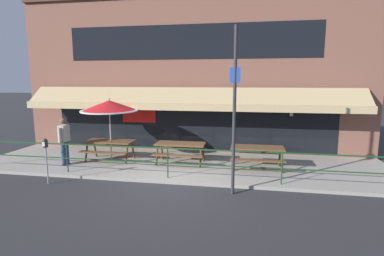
{
  "coord_description": "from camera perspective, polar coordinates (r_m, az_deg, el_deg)",
  "views": [
    {
      "loc": [
        2.34,
        -8.49,
        3.13
      ],
      "look_at": [
        0.54,
        1.6,
        1.5
      ],
      "focal_mm": 28.0,
      "sensor_mm": 36.0,
      "label": 1
    }
  ],
  "objects": [
    {
      "name": "restaurant_building",
      "position": [
        12.93,
        -0.32,
        10.01
      ],
      "size": [
        15.0,
        1.6,
        6.73
      ],
      "color": "brown",
      "rests_on": "ground"
    },
    {
      "name": "picnic_table_left",
      "position": [
        11.85,
        -15.37,
        -3.09
      ],
      "size": [
        1.8,
        1.42,
        0.76
      ],
      "color": "brown",
      "rests_on": "patio_deck"
    },
    {
      "name": "picnic_table_right",
      "position": [
        10.61,
        12.29,
        -4.38
      ],
      "size": [
        1.8,
        1.42,
        0.76
      ],
      "color": "brown",
      "rests_on": "patio_deck"
    },
    {
      "name": "parking_meter_near",
      "position": [
        10.01,
        -26.13,
        -3.32
      ],
      "size": [
        0.15,
        0.16,
        1.42
      ],
      "color": "gray",
      "rests_on": "ground"
    },
    {
      "name": "ground_plane",
      "position": [
        9.35,
        -5.08,
        -10.57
      ],
      "size": [
        120.0,
        120.0,
        0.0
      ],
      "primitive_type": "plane",
      "color": "#2D2D30"
    },
    {
      "name": "street_sign_pole",
      "position": [
        8.08,
        8.06,
        3.27
      ],
      "size": [
        0.28,
        0.09,
        4.55
      ],
      "color": "#2D2D33",
      "rests_on": "ground"
    },
    {
      "name": "picnic_table_centre",
      "position": [
        11.0,
        -2.22,
        -3.7
      ],
      "size": [
        1.8,
        1.42,
        0.76
      ],
      "color": "brown",
      "rests_on": "patio_deck"
    },
    {
      "name": "pedestrian_walking",
      "position": [
        11.71,
        -23.16,
        -1.9
      ],
      "size": [
        0.25,
        0.62,
        1.71
      ],
      "color": "navy",
      "rests_on": "patio_deck"
    },
    {
      "name": "patio_deck",
      "position": [
        11.18,
        -2.39,
        -6.96
      ],
      "size": [
        15.0,
        4.0,
        0.1
      ],
      "primitive_type": "cube",
      "color": "#9E998E",
      "rests_on": "ground"
    },
    {
      "name": "patio_railing",
      "position": [
        9.39,
        -4.67,
        -5.37
      ],
      "size": [
        13.84,
        0.04,
        0.97
      ],
      "color": "#194723",
      "rests_on": "patio_deck"
    },
    {
      "name": "patio_umbrella_left",
      "position": [
        11.72,
        -15.49,
        4.06
      ],
      "size": [
        2.14,
        2.14,
        2.38
      ],
      "color": "#B7B2A8",
      "rests_on": "patio_deck"
    }
  ]
}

